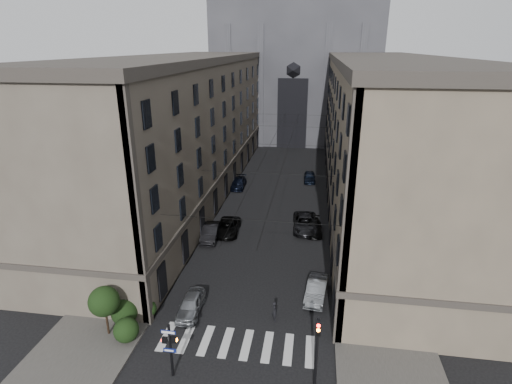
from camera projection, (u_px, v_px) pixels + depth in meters
The scene contains 19 objects.
sidewalk_left at pixel (207, 190), 58.86m from camera, with size 7.00×80.00×0.15m, color #383533.
sidewalk_right at pixel (353, 197), 55.94m from camera, with size 7.00×80.00×0.15m, color #383533.
zebra_crossing at pixel (236, 343), 28.67m from camera, with size 11.00×3.20×0.01m, color beige.
building_left at pixel (184, 127), 56.06m from camera, with size 13.60×60.60×18.85m.
building_right at pixel (381, 133), 52.32m from camera, with size 13.60×60.60×18.85m.
gothic_tower at pixel (297, 56), 87.40m from camera, with size 35.00×23.00×58.00m.
pedestrian_signal_left at pixel (170, 347), 25.11m from camera, with size 1.02×0.38×4.00m.
traffic_light_right at pixel (317, 345), 23.90m from camera, with size 0.34×0.50×5.20m.
shrub_cluster at pixel (119, 311), 29.27m from camera, with size 3.90×4.40×3.90m.
tram_wires at pixel (279, 145), 54.58m from camera, with size 14.00×60.00×0.43m.
car_left_near at pixel (191, 304), 31.80m from camera, with size 1.73×4.29×1.46m, color gray.
car_left_midnear at pixel (210, 232), 43.87m from camera, with size 1.68×4.81×1.59m, color black.
car_left_midfar at pixel (228, 227), 45.32m from camera, with size 2.38×5.17×1.44m, color black.
car_left_far at pixel (238, 183), 59.79m from camera, with size 1.98×4.86×1.41m, color black.
car_right_near at pixel (316, 290), 33.69m from camera, with size 1.59×4.56×1.50m, color gray.
car_right_midnear at pixel (305, 223), 46.12m from camera, with size 2.71×5.88×1.63m, color black.
car_right_midfar at pixel (314, 227), 45.43m from camera, with size 1.80×4.43×1.29m, color black.
car_right_far at pixel (310, 177), 62.43m from camera, with size 1.78×4.42×1.51m, color black.
pedestrian at pixel (275, 311), 30.83m from camera, with size 0.60×0.40×1.66m, color black.
Camera 1 is at (4.83, -17.65, 20.17)m, focal length 28.00 mm.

